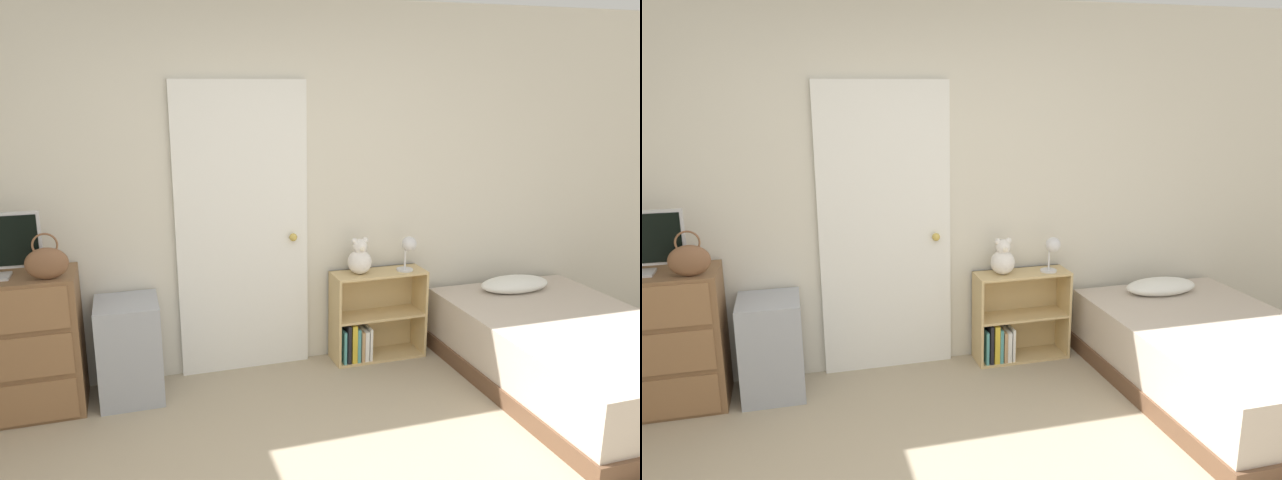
# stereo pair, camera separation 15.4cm
# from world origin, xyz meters

# --- Properties ---
(wall_back) EXTENTS (10.00, 0.06, 2.55)m
(wall_back) POSITION_xyz_m (0.00, 2.30, 1.27)
(wall_back) COLOR beige
(wall_back) RESTS_ON ground_plane
(door_closed) EXTENTS (0.91, 0.09, 2.02)m
(door_closed) POSITION_xyz_m (-0.02, 2.24, 1.01)
(door_closed) COLOR white
(door_closed) RESTS_ON ground_plane
(dresser) EXTENTS (0.96, 0.43, 0.88)m
(dresser) POSITION_xyz_m (-1.58, 2.03, 0.44)
(dresser) COLOR brown
(dresser) RESTS_ON ground_plane
(handbag) EXTENTS (0.24, 0.10, 0.28)m
(handbag) POSITION_xyz_m (-1.24, 1.90, 0.98)
(handbag) COLOR brown
(handbag) RESTS_ON dresser
(storage_bin) EXTENTS (0.39, 0.43, 0.65)m
(storage_bin) POSITION_xyz_m (-0.82, 2.03, 0.33)
(storage_bin) COLOR #999EA8
(storage_bin) RESTS_ON ground_plane
(bookshelf) EXTENTS (0.69, 0.25, 0.66)m
(bookshelf) POSITION_xyz_m (0.89, 2.13, 0.28)
(bookshelf) COLOR tan
(bookshelf) RESTS_ON ground_plane
(teddy_bear) EXTENTS (0.18, 0.18, 0.27)m
(teddy_bear) POSITION_xyz_m (0.80, 2.12, 0.78)
(teddy_bear) COLOR silver
(teddy_bear) RESTS_ON bookshelf
(desk_lamp) EXTENTS (0.14, 0.13, 0.26)m
(desk_lamp) POSITION_xyz_m (1.16, 2.08, 0.84)
(desk_lamp) COLOR silver
(desk_lamp) RESTS_ON bookshelf
(bed) EXTENTS (1.24, 1.95, 0.57)m
(bed) POSITION_xyz_m (2.01, 1.28, 0.23)
(bed) COLOR brown
(bed) RESTS_ON ground_plane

